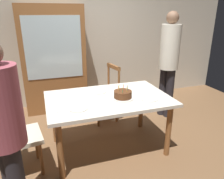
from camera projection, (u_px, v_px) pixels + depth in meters
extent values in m
plane|color=brown|center=(109.00, 147.00, 2.99)|extent=(6.40, 6.40, 0.00)
cube|color=beige|center=(79.00, 38.00, 4.19)|extent=(6.40, 0.10, 2.60)
cube|color=silver|center=(108.00, 99.00, 2.74)|extent=(1.54, 0.99, 0.04)
cylinder|color=brown|center=(60.00, 151.00, 2.31)|extent=(0.07, 0.07, 0.71)
cylinder|color=brown|center=(168.00, 131.00, 2.72)|extent=(0.07, 0.07, 0.71)
cylinder|color=brown|center=(54.00, 119.00, 3.01)|extent=(0.07, 0.07, 0.71)
cylinder|color=brown|center=(141.00, 107.00, 3.42)|extent=(0.07, 0.07, 0.71)
cylinder|color=silver|center=(123.00, 98.00, 2.70)|extent=(0.28, 0.28, 0.01)
cylinder|color=#563019|center=(123.00, 94.00, 2.68)|extent=(0.22, 0.22, 0.09)
cylinder|color=#4C7FE5|center=(127.00, 88.00, 2.68)|extent=(0.01, 0.01, 0.05)
sphere|color=#FFC64C|center=(127.00, 86.00, 2.67)|extent=(0.01, 0.01, 0.01)
cylinder|color=#E54C4C|center=(123.00, 87.00, 2.71)|extent=(0.01, 0.01, 0.05)
sphere|color=#FFC64C|center=(123.00, 85.00, 2.70)|extent=(0.01, 0.01, 0.01)
cylinder|color=yellow|center=(119.00, 88.00, 2.69)|extent=(0.01, 0.01, 0.05)
sphere|color=#FFC64C|center=(119.00, 85.00, 2.68)|extent=(0.01, 0.01, 0.01)
cylinder|color=#F2994C|center=(118.00, 89.00, 2.64)|extent=(0.01, 0.01, 0.05)
sphere|color=#FFC64C|center=(118.00, 87.00, 2.63)|extent=(0.01, 0.01, 0.01)
cylinder|color=#66CC72|center=(123.00, 91.00, 2.60)|extent=(0.01, 0.01, 0.05)
sphere|color=#FFC64C|center=(123.00, 88.00, 2.59)|extent=(0.01, 0.01, 0.01)
cylinder|color=yellow|center=(127.00, 90.00, 2.62)|extent=(0.01, 0.01, 0.05)
sphere|color=#FFC64C|center=(127.00, 87.00, 2.61)|extent=(0.01, 0.01, 0.01)
cylinder|color=white|center=(78.00, 108.00, 2.41)|extent=(0.22, 0.22, 0.01)
cylinder|color=white|center=(98.00, 92.00, 2.91)|extent=(0.22, 0.22, 0.01)
cylinder|color=white|center=(149.00, 99.00, 2.67)|extent=(0.22, 0.22, 0.01)
cube|color=silver|center=(64.00, 111.00, 2.36)|extent=(0.18, 0.05, 0.01)
cube|color=silver|center=(86.00, 93.00, 2.85)|extent=(0.18, 0.05, 0.01)
cube|color=brown|center=(103.00, 95.00, 3.61)|extent=(0.51, 0.51, 0.05)
cylinder|color=brown|center=(90.00, 107.00, 3.75)|extent=(0.04, 0.04, 0.42)
cylinder|color=brown|center=(98.00, 114.00, 3.47)|extent=(0.04, 0.04, 0.42)
cylinder|color=brown|center=(108.00, 103.00, 3.90)|extent=(0.04, 0.04, 0.42)
cylinder|color=brown|center=(117.00, 110.00, 3.62)|extent=(0.04, 0.04, 0.42)
cylinder|color=brown|center=(109.00, 77.00, 3.76)|extent=(0.04, 0.04, 0.50)
cylinder|color=brown|center=(119.00, 82.00, 3.46)|extent=(0.04, 0.04, 0.50)
cube|color=brown|center=(114.00, 67.00, 3.54)|extent=(0.11, 0.40, 0.06)
cube|color=beige|center=(21.00, 137.00, 2.40)|extent=(0.50, 0.50, 0.05)
cylinder|color=brown|center=(41.00, 159.00, 2.41)|extent=(0.04, 0.04, 0.42)
cylinder|color=brown|center=(36.00, 143.00, 2.70)|extent=(0.04, 0.04, 0.42)
cylinder|color=brown|center=(8.00, 168.00, 2.27)|extent=(0.04, 0.04, 0.42)
cylinder|color=brown|center=(7.00, 151.00, 2.55)|extent=(0.04, 0.04, 0.42)
cylinder|color=#262328|center=(11.00, 178.00, 1.89)|extent=(0.14, 0.14, 0.77)
cylinder|color=#A54C59|center=(0.00, 107.00, 1.61)|extent=(0.32, 0.32, 0.64)
cylinder|color=#262328|center=(163.00, 92.00, 3.83)|extent=(0.14, 0.14, 0.87)
cylinder|color=#262328|center=(169.00, 93.00, 3.75)|extent=(0.14, 0.14, 0.87)
cylinder|color=silver|center=(170.00, 47.00, 3.52)|extent=(0.32, 0.32, 0.72)
sphere|color=#8C664C|center=(173.00, 17.00, 3.36)|extent=(0.20, 0.20, 0.20)
cube|color=brown|center=(54.00, 60.00, 3.89)|extent=(1.10, 0.44, 1.90)
cube|color=silver|center=(54.00, 48.00, 3.61)|extent=(0.94, 0.01, 1.04)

